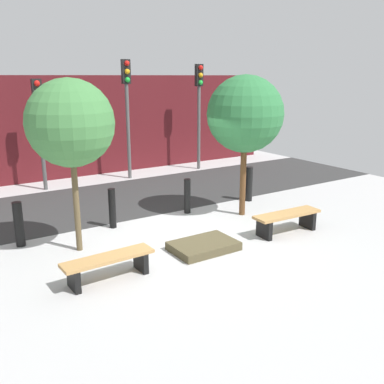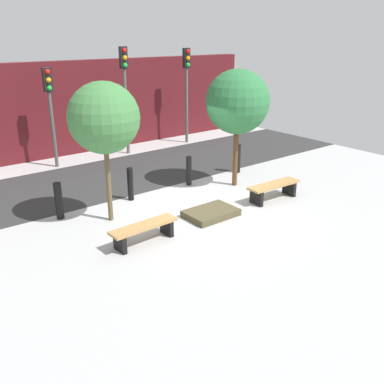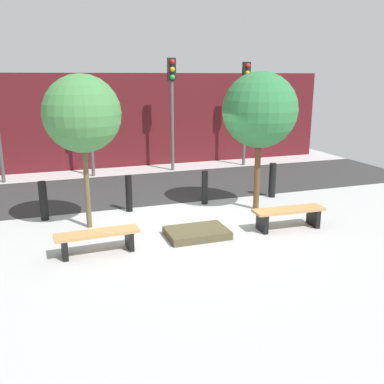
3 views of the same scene
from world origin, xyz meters
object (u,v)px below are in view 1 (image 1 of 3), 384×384
object	(u,v)px
bollard_left	(112,208)
traffic_light_east	(199,98)
planter_bed	(204,246)
bollard_far_left	(19,224)
traffic_light_mid_east	(127,98)
bench_left	(109,263)
traffic_light_mid_west	(39,114)
bollard_center	(187,196)
tree_behind_right_bench	(245,114)
tree_behind_left_bench	(70,124)
bollard_right	(249,184)
bench_right	(287,219)

from	to	relation	value
bollard_left	traffic_light_east	distance (m)	7.27
planter_bed	bollard_far_left	bearing A→B (deg)	143.86
traffic_light_mid_east	bollard_far_left	bearing A→B (deg)	-135.97
bench_left	traffic_light_mid_west	bearing A→B (deg)	81.76
bollard_left	traffic_light_mid_west	world-z (taller)	traffic_light_mid_west
bollard_far_left	traffic_light_east	bearing A→B (deg)	30.59
bollard_center	bollard_far_left	bearing A→B (deg)	180.00
tree_behind_right_bench	bollard_center	distance (m)	2.53
tree_behind_right_bench	bench_left	bearing A→B (deg)	-159.71
bench_left	bollard_center	distance (m)	4.02
bench_left	traffic_light_mid_east	xyz separation A→B (m)	(3.58, 6.85, 2.41)
traffic_light_mid_east	traffic_light_mid_west	bearing A→B (deg)	-179.97
planter_bed	traffic_light_east	distance (m)	8.34
tree_behind_left_bench	traffic_light_east	xyz separation A→B (m)	(6.46, 5.27, 0.08)
tree_behind_left_bench	traffic_light_mid_west	bearing A→B (deg)	82.50
traffic_light_mid_west	bollard_far_left	bearing A→B (deg)	-110.69
traffic_light_mid_east	bollard_right	bearing A→B (deg)	-69.32
tree_behind_right_bench	bollard_right	world-z (taller)	tree_behind_right_bench
tree_behind_left_bench	traffic_light_mid_west	xyz separation A→B (m)	(0.69, 5.27, -0.24)
planter_bed	bollard_center	bearing A→B (deg)	65.47
planter_bed	bollard_left	xyz separation A→B (m)	(-1.03, 2.26, 0.39)
bollard_center	traffic_light_mid_west	distance (m)	5.38
tree_behind_left_bench	traffic_light_mid_west	distance (m)	5.32
bollard_center	bollard_right	bearing A→B (deg)	0.00
tree_behind_left_bench	bollard_left	size ratio (longest dim) A/B	3.63
tree_behind_right_bench	traffic_light_mid_west	bearing A→B (deg)	124.17
bench_left	bollard_left	bearing A→B (deg)	63.42
bollard_right	tree_behind_right_bench	bearing A→B (deg)	-137.45
bollard_center	traffic_light_east	world-z (taller)	traffic_light_east
traffic_light_mid_west	traffic_light_east	xyz separation A→B (m)	(5.77, 0.00, 0.32)
tree_behind_right_bench	bollard_left	world-z (taller)	tree_behind_right_bench
bollard_far_left	traffic_light_mid_west	bearing A→B (deg)	69.31
bollard_left	traffic_light_mid_west	size ratio (longest dim) A/B	0.28
traffic_light_mid_east	planter_bed	bearing A→B (deg)	-102.23
bench_left	traffic_light_mid_east	bearing A→B (deg)	59.97
bollard_far_left	traffic_light_mid_west	size ratio (longest dim) A/B	0.28
planter_bed	tree_behind_right_bench	distance (m)	3.54
traffic_light_mid_west	bench_left	bearing A→B (deg)	-95.79
tree_behind_left_bench	bollard_right	xyz separation A→B (m)	(5.24, 0.88, -2.08)
bench_left	bench_right	world-z (taller)	bench_right
tree_behind_right_bench	bollard_far_left	distance (m)	5.70
planter_bed	bollard_right	world-z (taller)	bollard_right
bollard_left	traffic_light_east	size ratio (longest dim) A/B	0.24
bench_right	bollard_center	distance (m)	2.70
bollard_left	bollard_right	bearing A→B (deg)	0.00
tree_behind_left_bench	bollard_center	distance (m)	3.92
bollard_center	bollard_right	size ratio (longest dim) A/B	0.92
bench_right	traffic_light_east	bearing A→B (deg)	74.74
bench_left	bollard_center	world-z (taller)	bollard_center
bench_right	bollard_center	xyz separation A→B (m)	(-1.10, 2.46, 0.12)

